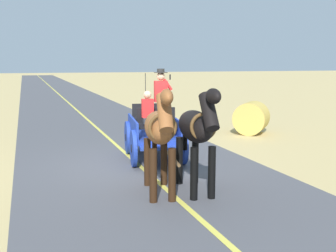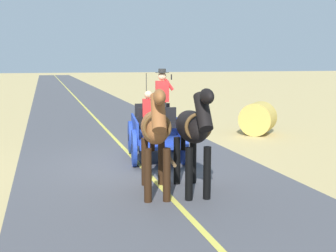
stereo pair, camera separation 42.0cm
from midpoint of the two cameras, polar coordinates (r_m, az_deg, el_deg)
ground_plane at (r=10.74m, az=-3.09°, el=-5.37°), size 200.00×200.00×0.00m
road_surface at (r=10.74m, az=-3.09°, el=-5.35°), size 6.15×160.00×0.01m
road_centre_stripe at (r=10.73m, az=-3.09°, el=-5.33°), size 0.12×160.00×0.00m
horse_drawn_carriage at (r=11.08m, az=-0.67°, el=-0.60°), size 1.75×4.51×2.50m
horse_near_side at (r=8.13m, az=5.02°, el=-0.50°), size 0.72×2.14×2.21m
horse_off_side at (r=7.98m, az=-0.31°, el=-0.64°), size 0.84×2.15×2.21m
hay_bale at (r=15.39m, az=13.39°, el=1.05°), size 1.63×1.62×1.20m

